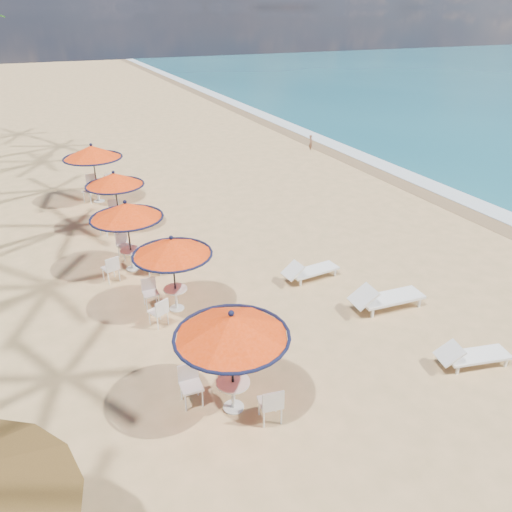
{
  "coord_description": "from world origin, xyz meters",
  "views": [
    {
      "loc": [
        -7.47,
        -7.88,
        7.54
      ],
      "look_at": [
        -2.27,
        3.71,
        1.2
      ],
      "focal_mm": 35.0,
      "sensor_mm": 36.0,
      "label": 1
    }
  ],
  "objects": [
    {
      "name": "ground",
      "position": [
        0.0,
        0.0,
        0.0
      ],
      "size": [
        160.0,
        160.0,
        0.0
      ],
      "primitive_type": "plane",
      "color": "tan",
      "rests_on": "ground"
    },
    {
      "name": "station_2",
      "position": [
        -5.29,
        6.66,
        1.72
      ],
      "size": [
        2.25,
        2.32,
        2.35
      ],
      "color": "black",
      "rests_on": "ground"
    },
    {
      "name": "station_3",
      "position": [
        -5.06,
        10.27,
        1.71
      ],
      "size": [
        2.15,
        2.15,
        2.25
      ],
      "color": "black",
      "rests_on": "ground"
    },
    {
      "name": "station_0",
      "position": [
        -4.65,
        -0.43,
        1.84
      ],
      "size": [
        2.32,
        2.32,
        2.41
      ],
      "color": "black",
      "rests_on": "ground"
    },
    {
      "name": "lounger_far",
      "position": [
        -0.46,
        3.77,
        0.31
      ],
      "size": [
        1.88,
        0.74,
        0.66
      ],
      "rotation": [
        0.0,
        0.0,
        0.09
      ],
      "color": "white",
      "rests_on": "ground"
    },
    {
      "name": "person",
      "position": [
        7.39,
        17.37,
        0.47
      ],
      "size": [
        0.34,
        0.4,
        0.94
      ],
      "primitive_type": "imported",
      "rotation": [
        0.0,
        0.0,
        1.19
      ],
      "color": "brown",
      "rests_on": "ground"
    },
    {
      "name": "lounger_mid",
      "position": [
        0.61,
        1.44,
        0.36
      ],
      "size": [
        2.19,
        0.81,
        0.77
      ],
      "rotation": [
        0.0,
        0.0,
        -0.06
      ],
      "color": "white",
      "rests_on": "ground"
    },
    {
      "name": "lounger_near",
      "position": [
        0.92,
        -1.4,
        0.3
      ],
      "size": [
        1.85,
        0.91,
        0.64
      ],
      "rotation": [
        0.0,
        0.0,
        -0.21
      ],
      "color": "white",
      "rests_on": "ground"
    },
    {
      "name": "station_1",
      "position": [
        -4.72,
        3.79,
        1.71
      ],
      "size": [
        2.15,
        2.15,
        2.24
      ],
      "color": "black",
      "rests_on": "ground"
    },
    {
      "name": "station_4",
      "position": [
        -5.31,
        13.63,
        1.86
      ],
      "size": [
        2.44,
        2.44,
        2.55
      ],
      "color": "black",
      "rests_on": "ground"
    },
    {
      "name": "wetsand_band",
      "position": [
        8.4,
        10.0,
        0.0
      ],
      "size": [
        1.4,
        140.0,
        0.02
      ],
      "primitive_type": "cube",
      "color": "olive",
      "rests_on": "ground"
    },
    {
      "name": "foam_strip",
      "position": [
        9.3,
        10.0,
        0.0
      ],
      "size": [
        1.2,
        140.0,
        0.04
      ],
      "primitive_type": "cube",
      "color": "white",
      "rests_on": "ground"
    }
  ]
}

